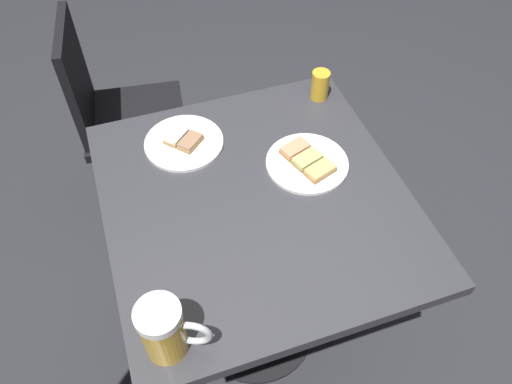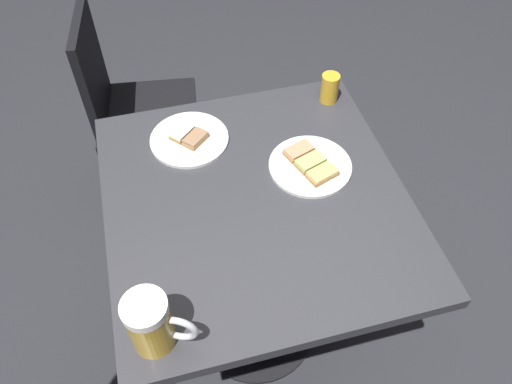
% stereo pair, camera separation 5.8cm
% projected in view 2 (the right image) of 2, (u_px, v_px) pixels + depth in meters
% --- Properties ---
extents(ground_plane, '(6.00, 6.00, 0.00)m').
position_uv_depth(ground_plane, '(256.00, 326.00, 1.92)').
color(ground_plane, '#28282D').
extents(cafe_table, '(0.78, 0.82, 0.78)m').
position_uv_depth(cafe_table, '(256.00, 231.00, 1.44)').
color(cafe_table, black).
rests_on(cafe_table, ground_plane).
extents(plate_near, '(0.23, 0.23, 0.03)m').
position_uv_depth(plate_near, '(310.00, 165.00, 1.38)').
color(plate_near, white).
rests_on(plate_near, cafe_table).
extents(plate_far, '(0.23, 0.23, 0.03)m').
position_uv_depth(plate_far, '(189.00, 138.00, 1.45)').
color(plate_far, white).
rests_on(plate_far, cafe_table).
extents(beer_mug, '(0.14, 0.10, 0.15)m').
position_uv_depth(beer_mug, '(152.00, 323.00, 1.01)').
color(beer_mug, gold).
rests_on(beer_mug, cafe_table).
extents(beer_glass_small, '(0.05, 0.05, 0.09)m').
position_uv_depth(beer_glass_small, '(330.00, 88.00, 1.53)').
color(beer_glass_small, gold).
rests_on(beer_glass_small, cafe_table).
extents(cafe_chair, '(0.43, 0.43, 0.88)m').
position_uv_depth(cafe_chair, '(129.00, 104.00, 1.96)').
color(cafe_chair, black).
rests_on(cafe_chair, ground_plane).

